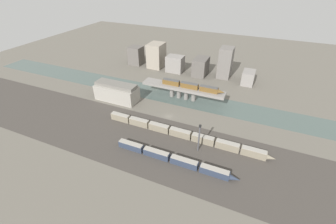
{
  "coord_description": "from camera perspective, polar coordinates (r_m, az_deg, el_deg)",
  "views": [
    {
      "loc": [
        41.98,
        -97.29,
        72.2
      ],
      "look_at": [
        0.0,
        -0.54,
        3.3
      ],
      "focal_mm": 24.0,
      "sensor_mm": 36.0,
      "label": 1
    }
  ],
  "objects": [
    {
      "name": "ground_plane",
      "position": [
        128.23,
        0.1,
        -1.11
      ],
      "size": [
        400.0,
        400.0,
        0.0
      ],
      "primitive_type": "plane",
      "color": "#666056"
    },
    {
      "name": "railbed_yard",
      "position": [
        111.12,
        -4.86,
        -7.51
      ],
      "size": [
        280.0,
        42.0,
        0.01
      ],
      "primitive_type": "cube",
      "color": "#423D38",
      "rests_on": "ground"
    },
    {
      "name": "river_water",
      "position": [
        146.38,
        3.66,
        3.53
      ],
      "size": [
        320.0,
        19.77,
        0.01
      ],
      "primitive_type": "cube",
      "color": "#4C5B56",
      "rests_on": "ground"
    },
    {
      "name": "bridge",
      "position": [
        143.27,
        3.76,
        5.8
      ],
      "size": [
        53.61,
        8.31,
        8.25
      ],
      "color": "gray",
      "rests_on": "ground"
    },
    {
      "name": "train_on_bridge",
      "position": [
        140.13,
        6.05,
        6.58
      ],
      "size": [
        39.74,
        2.91,
        3.46
      ],
      "color": "brown",
      "rests_on": "bridge"
    },
    {
      "name": "train_yard_near",
      "position": [
        99.72,
        1.28,
        -11.82
      ],
      "size": [
        55.97,
        2.67,
        3.55
      ],
      "color": "#2D384C",
      "rests_on": "ground"
    },
    {
      "name": "train_yard_mid",
      "position": [
        112.56,
        3.68,
        -5.52
      ],
      "size": [
        85.38,
        2.74,
        4.05
      ],
      "color": "gray",
      "rests_on": "ground"
    },
    {
      "name": "warehouse_building",
      "position": [
        145.5,
        -12.88,
        4.97
      ],
      "size": [
        27.29,
        11.12,
        11.53
      ],
      "color": "#9E998E",
      "rests_on": "ground"
    },
    {
      "name": "signal_tower",
      "position": [
        102.17,
        7.88,
        -6.48
      ],
      "size": [
        1.0,
        0.7,
        14.66
      ],
      "color": "#4C4C51",
      "rests_on": "ground"
    },
    {
      "name": "city_block_far_left",
      "position": [
        200.64,
        -8.11,
        14.03
      ],
      "size": [
        10.75,
        10.43,
        15.04
      ],
      "primitive_type": "cube",
      "color": "#605B56",
      "rests_on": "ground"
    },
    {
      "name": "city_block_left",
      "position": [
        192.16,
        -2.98,
        14.17
      ],
      "size": [
        11.85,
        14.59,
        19.67
      ],
      "primitive_type": "cube",
      "color": "gray",
      "rests_on": "ground"
    },
    {
      "name": "city_block_center",
      "position": [
        183.63,
        1.81,
        12.12
      ],
      "size": [
        13.18,
        9.94,
        12.66
      ],
      "primitive_type": "cube",
      "color": "gray",
      "rests_on": "ground"
    },
    {
      "name": "city_block_right",
      "position": [
        179.28,
        8.29,
        11.35
      ],
      "size": [
        9.99,
        15.74,
        13.2
      ],
      "primitive_type": "cube",
      "color": "#605B56",
      "rests_on": "ground"
    },
    {
      "name": "city_block_far_right",
      "position": [
        177.05,
        14.38,
        12.03
      ],
      "size": [
        9.38,
        11.56,
        22.72
      ],
      "primitive_type": "cube",
      "color": "slate",
      "rests_on": "ground"
    },
    {
      "name": "city_block_tall",
      "position": [
        173.21,
        19.68,
        8.25
      ],
      "size": [
        8.29,
        12.42,
        9.48
      ],
      "primitive_type": "cube",
      "color": "gray",
      "rests_on": "ground"
    }
  ]
}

